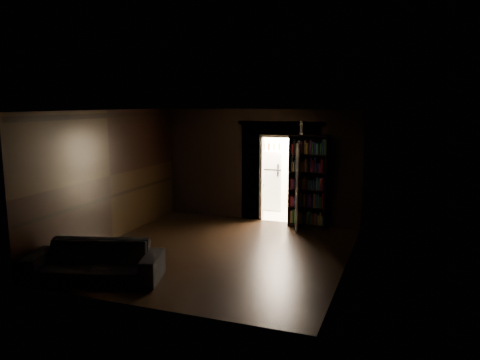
# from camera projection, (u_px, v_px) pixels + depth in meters

# --- Properties ---
(ground) EXTENTS (5.50, 5.50, 0.00)m
(ground) POSITION_uv_depth(u_px,v_px,m) (219.00, 252.00, 9.35)
(ground) COLOR black
(ground) RESTS_ON ground
(room_walls) EXTENTS (5.02, 5.61, 2.84)m
(room_walls) POSITION_uv_depth(u_px,v_px,m) (237.00, 162.00, 10.07)
(room_walls) COLOR black
(room_walls) RESTS_ON ground
(kitchen_alcove) EXTENTS (2.20, 1.80, 2.60)m
(kitchen_alcove) POSITION_uv_depth(u_px,v_px,m) (291.00, 168.00, 12.57)
(kitchen_alcove) COLOR beige
(kitchen_alcove) RESTS_ON ground
(sofa) EXTENTS (2.38, 1.53, 0.85)m
(sofa) POSITION_uv_depth(u_px,v_px,m) (95.00, 256.00, 7.80)
(sofa) COLOR black
(sofa) RESTS_ON ground
(bookshelf) EXTENTS (0.91, 0.36, 2.20)m
(bookshelf) POSITION_uv_depth(u_px,v_px,m) (308.00, 181.00, 11.11)
(bookshelf) COLOR black
(bookshelf) RESTS_ON ground
(refrigerator) EXTENTS (0.78, 0.73, 1.65)m
(refrigerator) POSITION_uv_depth(u_px,v_px,m) (272.00, 179.00, 13.06)
(refrigerator) COLOR white
(refrigerator) RESTS_ON ground
(door) EXTENTS (0.21, 0.84, 2.05)m
(door) POSITION_uv_depth(u_px,v_px,m) (297.00, 185.00, 10.97)
(door) COLOR silver
(door) RESTS_ON ground
(figurine) EXTENTS (0.12, 0.12, 0.33)m
(figurine) POSITION_uv_depth(u_px,v_px,m) (301.00, 127.00, 11.03)
(figurine) COLOR silver
(figurine) RESTS_ON bookshelf
(bottles) EXTENTS (0.69, 0.27, 0.28)m
(bottles) POSITION_uv_depth(u_px,v_px,m) (272.00, 145.00, 12.81)
(bottles) COLOR black
(bottles) RESTS_ON refrigerator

